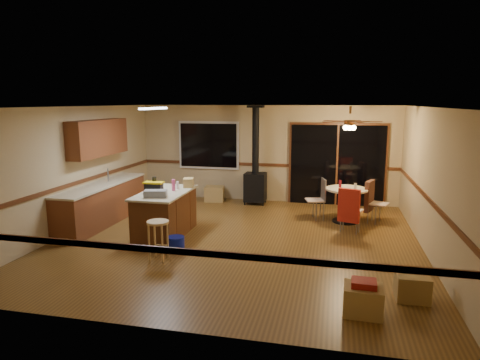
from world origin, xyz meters
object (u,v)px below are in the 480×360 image
(box_under_window, at_px, (215,194))
(toolbox_grey, at_px, (156,194))
(bar_stool, at_px, (158,240))
(blue_bucket, at_px, (176,244))
(box_corner_b, at_px, (412,287))
(wood_stove, at_px, (255,177))
(chair_near, at_px, (349,205))
(chair_left, at_px, (320,194))
(dining_table, at_px, (346,199))
(box_corner_a, at_px, (363,300))
(kitchen_island, at_px, (165,213))
(toolbox_black, at_px, (154,188))
(chair_right, at_px, (371,196))

(box_under_window, bearing_deg, toolbox_grey, -92.20)
(bar_stool, bearing_deg, blue_bucket, 76.20)
(blue_bucket, relative_size, box_corner_b, 0.71)
(wood_stove, bearing_deg, chair_near, -42.22)
(chair_left, xyz_separation_m, chair_near, (0.64, -1.00, 0.01))
(dining_table, height_order, box_corner_a, dining_table)
(blue_bucket, distance_m, chair_near, 3.60)
(toolbox_grey, bearing_deg, box_corner_b, -18.93)
(kitchen_island, bearing_deg, toolbox_black, -146.90)
(toolbox_grey, relative_size, box_corner_a, 0.86)
(bar_stool, bearing_deg, toolbox_grey, 115.27)
(toolbox_black, relative_size, chair_near, 0.49)
(toolbox_grey, distance_m, bar_stool, 1.15)
(chair_right, relative_size, box_under_window, 1.37)
(wood_stove, distance_m, blue_bucket, 4.02)
(wood_stove, xyz_separation_m, chair_near, (2.37, -2.15, -0.13))
(toolbox_black, height_order, bar_stool, toolbox_black)
(kitchen_island, relative_size, box_under_window, 3.28)
(kitchen_island, height_order, chair_left, chair_left)
(wood_stove, xyz_separation_m, dining_table, (2.33, -1.28, -0.20))
(chair_near, relative_size, box_corner_b, 1.59)
(toolbox_grey, xyz_separation_m, chair_left, (3.01, 2.38, -0.38))
(wood_stove, height_order, box_corner_a, wood_stove)
(bar_stool, relative_size, blue_bucket, 2.20)
(toolbox_grey, bearing_deg, toolbox_black, 118.18)
(chair_right, bearing_deg, box_corner_b, -85.63)
(toolbox_black, xyz_separation_m, box_corner_b, (4.63, -1.88, -0.82))
(wood_stove, xyz_separation_m, box_corner_b, (3.15, -5.05, -0.55))
(wood_stove, height_order, box_corner_b, wood_stove)
(chair_near, height_order, box_corner_a, chair_near)
(box_corner_b, bearing_deg, chair_left, 110.05)
(toolbox_black, xyz_separation_m, bar_stool, (0.61, -1.24, -0.65))
(dining_table, bearing_deg, bar_stool, -135.66)
(wood_stove, height_order, chair_right, wood_stove)
(bar_stool, relative_size, box_corner_b, 1.56)
(wood_stove, height_order, dining_table, wood_stove)
(chair_near, height_order, box_corner_b, chair_near)
(chair_left, distance_m, box_corner_a, 4.55)
(kitchen_island, relative_size, chair_right, 2.40)
(kitchen_island, xyz_separation_m, box_corner_b, (4.45, -2.00, -0.27))
(dining_table, relative_size, box_corner_b, 2.12)
(toolbox_grey, bearing_deg, wood_stove, 70.02)
(kitchen_island, xyz_separation_m, bar_stool, (0.43, -1.35, -0.11))
(wood_stove, relative_size, box_corner_a, 5.11)
(kitchen_island, bearing_deg, box_corner_a, -34.30)
(toolbox_grey, relative_size, chair_right, 0.61)
(dining_table, bearing_deg, box_corner_a, -88.17)
(toolbox_black, relative_size, bar_stool, 0.49)
(bar_stool, distance_m, chair_near, 3.95)
(toolbox_grey, xyz_separation_m, box_under_window, (0.14, 3.58, -0.76))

